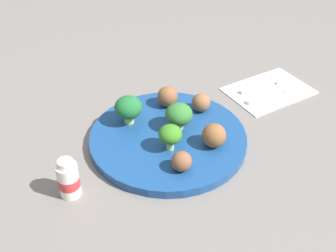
{
  "coord_description": "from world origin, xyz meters",
  "views": [
    {
      "loc": [
        -0.33,
        -0.51,
        0.5
      ],
      "look_at": [
        0.0,
        0.0,
        0.04
      ],
      "focal_mm": 46.83,
      "sensor_mm": 36.0,
      "label": 1
    }
  ],
  "objects_px": {
    "napkin": "(269,90)",
    "yogurt_bottle": "(69,179)",
    "meatball_far_rim": "(214,135)",
    "knife": "(278,91)",
    "broccoli_floret_back_left": "(128,108)",
    "meatball_center": "(201,103)",
    "meatball_front_left": "(182,161)",
    "fork": "(266,83)",
    "broccoli_floret_far_rim": "(170,135)",
    "plate": "(168,138)",
    "broccoli_floret_front_right": "(179,115)",
    "meatball_back_right": "(168,97)"
  },
  "relations": [
    {
      "from": "broccoli_floret_far_rim",
      "to": "plate",
      "type": "bearing_deg",
      "value": 63.17
    },
    {
      "from": "yogurt_bottle",
      "to": "plate",
      "type": "bearing_deg",
      "value": 7.58
    },
    {
      "from": "broccoli_floret_back_left",
      "to": "broccoli_floret_front_right",
      "type": "xyz_separation_m",
      "value": [
        0.07,
        -0.06,
        -0.0
      ]
    },
    {
      "from": "broccoli_floret_back_left",
      "to": "fork",
      "type": "distance_m",
      "value": 0.32
    },
    {
      "from": "knife",
      "to": "yogurt_bottle",
      "type": "relative_size",
      "value": 2.13
    },
    {
      "from": "broccoli_floret_back_left",
      "to": "meatball_center",
      "type": "height_order",
      "value": "broccoli_floret_back_left"
    },
    {
      "from": "meatball_front_left",
      "to": "fork",
      "type": "xyz_separation_m",
      "value": [
        0.31,
        0.13,
        -0.03
      ]
    },
    {
      "from": "fork",
      "to": "broccoli_floret_far_rim",
      "type": "bearing_deg",
      "value": -164.77
    },
    {
      "from": "napkin",
      "to": "yogurt_bottle",
      "type": "distance_m",
      "value": 0.47
    },
    {
      "from": "broccoli_floret_front_right",
      "to": "napkin",
      "type": "bearing_deg",
      "value": 5.04
    },
    {
      "from": "napkin",
      "to": "meatball_back_right",
      "type": "bearing_deg",
      "value": 166.84
    },
    {
      "from": "meatball_center",
      "to": "knife",
      "type": "height_order",
      "value": "meatball_center"
    },
    {
      "from": "plate",
      "to": "napkin",
      "type": "bearing_deg",
      "value": 5.98
    },
    {
      "from": "broccoli_floret_back_left",
      "to": "knife",
      "type": "bearing_deg",
      "value": -10.72
    },
    {
      "from": "meatball_far_rim",
      "to": "fork",
      "type": "relative_size",
      "value": 0.35
    },
    {
      "from": "broccoli_floret_back_left",
      "to": "meatball_far_rim",
      "type": "bearing_deg",
      "value": -56.03
    },
    {
      "from": "meatball_center",
      "to": "napkin",
      "type": "bearing_deg",
      "value": -0.85
    },
    {
      "from": "napkin",
      "to": "knife",
      "type": "bearing_deg",
      "value": -69.79
    },
    {
      "from": "meatball_center",
      "to": "meatball_front_left",
      "type": "xyz_separation_m",
      "value": [
        -0.12,
        -0.12,
        -0.0
      ]
    },
    {
      "from": "meatball_back_right",
      "to": "napkin",
      "type": "bearing_deg",
      "value": -13.16
    },
    {
      "from": "broccoli_floret_front_right",
      "to": "broccoli_floret_far_rim",
      "type": "relative_size",
      "value": 1.05
    },
    {
      "from": "meatball_back_right",
      "to": "meatball_front_left",
      "type": "height_order",
      "value": "meatball_back_right"
    },
    {
      "from": "meatball_far_rim",
      "to": "meatball_back_right",
      "type": "bearing_deg",
      "value": 90.57
    },
    {
      "from": "broccoli_floret_far_rim",
      "to": "meatball_far_rim",
      "type": "bearing_deg",
      "value": -24.36
    },
    {
      "from": "plate",
      "to": "broccoli_floret_front_right",
      "type": "bearing_deg",
      "value": 14.16
    },
    {
      "from": "broccoli_floret_back_left",
      "to": "napkin",
      "type": "relative_size",
      "value": 0.32
    },
    {
      "from": "broccoli_floret_back_left",
      "to": "broccoli_floret_front_right",
      "type": "distance_m",
      "value": 0.09
    },
    {
      "from": "plate",
      "to": "meatball_center",
      "type": "distance_m",
      "value": 0.1
    },
    {
      "from": "meatball_front_left",
      "to": "yogurt_bottle",
      "type": "xyz_separation_m",
      "value": [
        -0.17,
        0.06,
        -0.0
      ]
    },
    {
      "from": "napkin",
      "to": "broccoli_floret_far_rim",
      "type": "bearing_deg",
      "value": -167.66
    },
    {
      "from": "meatball_center",
      "to": "yogurt_bottle",
      "type": "relative_size",
      "value": 0.52
    },
    {
      "from": "broccoli_floret_far_rim",
      "to": "meatball_center",
      "type": "height_order",
      "value": "broccoli_floret_far_rim"
    },
    {
      "from": "broccoli_floret_far_rim",
      "to": "knife",
      "type": "distance_m",
      "value": 0.3
    },
    {
      "from": "plate",
      "to": "fork",
      "type": "bearing_deg",
      "value": 9.37
    },
    {
      "from": "yogurt_bottle",
      "to": "meatball_center",
      "type": "bearing_deg",
      "value": 11.1
    },
    {
      "from": "plate",
      "to": "broccoli_floret_front_right",
      "type": "distance_m",
      "value": 0.05
    },
    {
      "from": "fork",
      "to": "knife",
      "type": "distance_m",
      "value": 0.04
    },
    {
      "from": "knife",
      "to": "broccoli_floret_front_right",
      "type": "bearing_deg",
      "value": -179.29
    },
    {
      "from": "broccoli_floret_back_left",
      "to": "napkin",
      "type": "bearing_deg",
      "value": -7.66
    },
    {
      "from": "plate",
      "to": "yogurt_bottle",
      "type": "xyz_separation_m",
      "value": [
        -0.2,
        -0.03,
        0.02
      ]
    },
    {
      "from": "plate",
      "to": "meatball_center",
      "type": "height_order",
      "value": "meatball_center"
    },
    {
      "from": "broccoli_floret_front_right",
      "to": "meatball_back_right",
      "type": "distance_m",
      "value": 0.08
    },
    {
      "from": "plate",
      "to": "meatball_far_rim",
      "type": "relative_size",
      "value": 6.66
    },
    {
      "from": "broccoli_floret_back_left",
      "to": "broccoli_floret_far_rim",
      "type": "xyz_separation_m",
      "value": [
        0.02,
        -0.1,
        -0.0
      ]
    },
    {
      "from": "broccoli_floret_front_right",
      "to": "plate",
      "type": "bearing_deg",
      "value": -165.84
    },
    {
      "from": "meatball_far_rim",
      "to": "knife",
      "type": "relative_size",
      "value": 0.29
    },
    {
      "from": "plate",
      "to": "knife",
      "type": "bearing_deg",
      "value": 2.06
    },
    {
      "from": "broccoli_floret_back_left",
      "to": "yogurt_bottle",
      "type": "bearing_deg",
      "value": -148.49
    },
    {
      "from": "broccoli_floret_front_right",
      "to": "meatball_back_right",
      "type": "relative_size",
      "value": 1.26
    },
    {
      "from": "napkin",
      "to": "broccoli_floret_back_left",
      "type": "bearing_deg",
      "value": 172.34
    }
  ]
}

